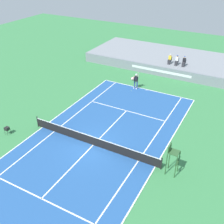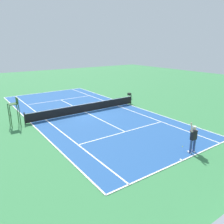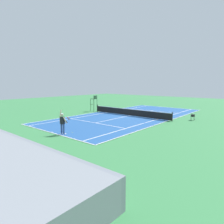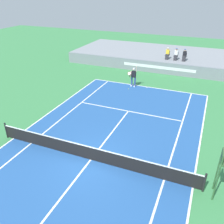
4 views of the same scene
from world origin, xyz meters
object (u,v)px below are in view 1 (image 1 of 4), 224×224
at_px(spectator_seated_1, 177,60).
at_px(tennis_ball, 131,91).
at_px(tennis_player, 136,81).
at_px(ball_hopper, 7,129).
at_px(spectator_seated_2, 184,62).
at_px(spectator_seated_0, 170,59).
at_px(umpire_chair, 172,156).

distance_m(spectator_seated_1, tennis_ball, 8.00).
height_order(tennis_player, tennis_ball, tennis_player).
bearing_deg(spectator_seated_1, ball_hopper, -114.16).
relative_size(spectator_seated_1, spectator_seated_2, 1.00).
height_order(spectator_seated_1, spectator_seated_2, same).
bearing_deg(ball_hopper, tennis_player, 65.78).
relative_size(spectator_seated_2, tennis_ball, 18.60).
bearing_deg(tennis_player, spectator_seated_0, 73.41).
distance_m(tennis_player, ball_hopper, 15.09).
bearing_deg(tennis_player, umpire_chair, -55.42).
bearing_deg(tennis_player, ball_hopper, -114.22).
height_order(spectator_seated_1, tennis_player, spectator_seated_1).
bearing_deg(umpire_chair, spectator_seated_1, 106.06).
height_order(tennis_player, umpire_chair, umpire_chair).
bearing_deg(ball_hopper, spectator_seated_1, 65.84).
bearing_deg(spectator_seated_2, ball_hopper, -116.31).
bearing_deg(ball_hopper, spectator_seated_0, 68.10).
height_order(spectator_seated_2, tennis_player, spectator_seated_2).
relative_size(tennis_ball, umpire_chair, 0.03).
height_order(tennis_player, ball_hopper, tennis_player).
bearing_deg(tennis_player, spectator_seated_1, 65.97).
height_order(spectator_seated_0, umpire_chair, spectator_seated_0).
relative_size(spectator_seated_0, tennis_ball, 18.60).
relative_size(spectator_seated_2, ball_hopper, 1.81).
distance_m(spectator_seated_0, umpire_chair, 18.91).
distance_m(spectator_seated_1, umpire_chair, 18.63).
relative_size(spectator_seated_2, umpire_chair, 0.52).
distance_m(tennis_player, tennis_ball, 1.29).
relative_size(spectator_seated_1, tennis_ball, 18.60).
distance_m(spectator_seated_0, tennis_ball, 7.69).
xyz_separation_m(spectator_seated_1, tennis_ball, (-2.99, -7.18, -1.85)).
relative_size(spectator_seated_1, tennis_player, 0.61).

